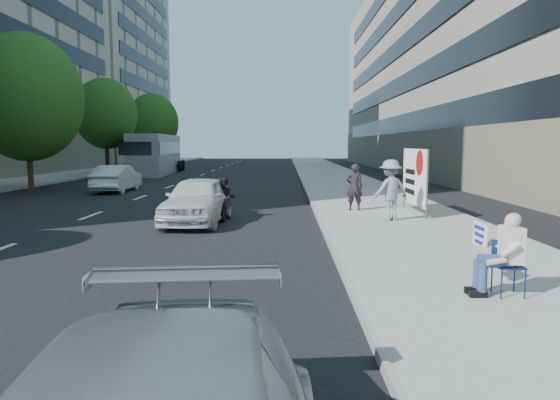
{
  "coord_description": "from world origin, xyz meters",
  "views": [
    {
      "loc": [
        0.34,
        -9.33,
        2.51
      ],
      "look_at": [
        0.24,
        0.66,
        1.39
      ],
      "focal_mm": 32.0,
      "sensor_mm": 36.0,
      "label": 1
    }
  ],
  "objects_px": {
    "seated_protester": "(502,250)",
    "white_sedan_near": "(197,200)",
    "pedestrian_woman": "(354,187)",
    "bus": "(156,155)",
    "white_sedan_mid": "(117,178)",
    "jogger": "(390,190)",
    "protest_banner": "(414,177)",
    "motorcycle": "(225,200)"
  },
  "relations": [
    {
      "from": "white_sedan_mid",
      "to": "bus",
      "type": "height_order",
      "value": "bus"
    },
    {
      "from": "seated_protester",
      "to": "white_sedan_near",
      "type": "distance_m",
      "value": 10.19
    },
    {
      "from": "pedestrian_woman",
      "to": "motorcycle",
      "type": "relative_size",
      "value": 0.82
    },
    {
      "from": "jogger",
      "to": "white_sedan_mid",
      "type": "height_order",
      "value": "jogger"
    },
    {
      "from": "protest_banner",
      "to": "bus",
      "type": "distance_m",
      "value": 29.81
    },
    {
      "from": "jogger",
      "to": "pedestrian_woman",
      "type": "height_order",
      "value": "jogger"
    },
    {
      "from": "protest_banner",
      "to": "bus",
      "type": "height_order",
      "value": "bus"
    },
    {
      "from": "protest_banner",
      "to": "white_sedan_mid",
      "type": "relative_size",
      "value": 0.72
    },
    {
      "from": "white_sedan_near",
      "to": "bus",
      "type": "bearing_deg",
      "value": 110.07
    },
    {
      "from": "pedestrian_woman",
      "to": "motorcycle",
      "type": "distance_m",
      "value": 4.66
    },
    {
      "from": "white_sedan_near",
      "to": "white_sedan_mid",
      "type": "xyz_separation_m",
      "value": [
        -6.16,
        10.61,
        -0.04
      ]
    },
    {
      "from": "seated_protester",
      "to": "pedestrian_woman",
      "type": "bearing_deg",
      "value": 95.02
    },
    {
      "from": "jogger",
      "to": "protest_banner",
      "type": "xyz_separation_m",
      "value": [
        1.18,
        1.73,
        0.31
      ]
    },
    {
      "from": "jogger",
      "to": "motorcycle",
      "type": "distance_m",
      "value": 5.42
    },
    {
      "from": "white_sedan_mid",
      "to": "protest_banner",
      "type": "bearing_deg",
      "value": 144.56
    },
    {
      "from": "protest_banner",
      "to": "white_sedan_mid",
      "type": "height_order",
      "value": "protest_banner"
    },
    {
      "from": "motorcycle",
      "to": "white_sedan_near",
      "type": "bearing_deg",
      "value": -130.35
    },
    {
      "from": "jogger",
      "to": "pedestrian_woman",
      "type": "relative_size",
      "value": 1.13
    },
    {
      "from": "pedestrian_woman",
      "to": "white_sedan_near",
      "type": "xyz_separation_m",
      "value": [
        -5.28,
        -2.01,
        -0.24
      ]
    },
    {
      "from": "white_sedan_mid",
      "to": "jogger",
      "type": "bearing_deg",
      "value": 137.26
    },
    {
      "from": "jogger",
      "to": "white_sedan_mid",
      "type": "relative_size",
      "value": 0.44
    },
    {
      "from": "white_sedan_mid",
      "to": "bus",
      "type": "relative_size",
      "value": 0.35
    },
    {
      "from": "seated_protester",
      "to": "white_sedan_near",
      "type": "xyz_separation_m",
      "value": [
        -6.17,
        8.11,
        -0.13
      ]
    },
    {
      "from": "seated_protester",
      "to": "protest_banner",
      "type": "bearing_deg",
      "value": 83.58
    },
    {
      "from": "seated_protester",
      "to": "pedestrian_woman",
      "type": "xyz_separation_m",
      "value": [
        -0.89,
        10.12,
        0.11
      ]
    },
    {
      "from": "pedestrian_woman",
      "to": "bus",
      "type": "relative_size",
      "value": 0.14
    },
    {
      "from": "seated_protester",
      "to": "pedestrian_woman",
      "type": "height_order",
      "value": "pedestrian_woman"
    },
    {
      "from": "white_sedan_mid",
      "to": "bus",
      "type": "bearing_deg",
      "value": -83.57
    },
    {
      "from": "jogger",
      "to": "white_sedan_mid",
      "type": "bearing_deg",
      "value": -61.4
    },
    {
      "from": "jogger",
      "to": "protest_banner",
      "type": "relative_size",
      "value": 0.62
    },
    {
      "from": "jogger",
      "to": "motorcycle",
      "type": "bearing_deg",
      "value": -32.37
    },
    {
      "from": "pedestrian_woman",
      "to": "bus",
      "type": "distance_m",
      "value": 28.26
    },
    {
      "from": "jogger",
      "to": "pedestrian_woman",
      "type": "bearing_deg",
      "value": -91.5
    },
    {
      "from": "pedestrian_woman",
      "to": "bus",
      "type": "bearing_deg",
      "value": -58.75
    },
    {
      "from": "protest_banner",
      "to": "motorcycle",
      "type": "relative_size",
      "value": 1.5
    },
    {
      "from": "pedestrian_woman",
      "to": "white_sedan_mid",
      "type": "xyz_separation_m",
      "value": [
        -11.44,
        8.6,
        -0.28
      ]
    },
    {
      "from": "pedestrian_woman",
      "to": "bus",
      "type": "height_order",
      "value": "bus"
    },
    {
      "from": "white_sedan_mid",
      "to": "bus",
      "type": "xyz_separation_m",
      "value": [
        -2.04,
        16.23,
        0.93
      ]
    },
    {
      "from": "pedestrian_woman",
      "to": "protest_banner",
      "type": "bearing_deg",
      "value": 163.73
    },
    {
      "from": "protest_banner",
      "to": "jogger",
      "type": "bearing_deg",
      "value": -124.32
    },
    {
      "from": "seated_protester",
      "to": "jogger",
      "type": "height_order",
      "value": "jogger"
    },
    {
      "from": "white_sedan_near",
      "to": "white_sedan_mid",
      "type": "relative_size",
      "value": 1.02
    }
  ]
}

